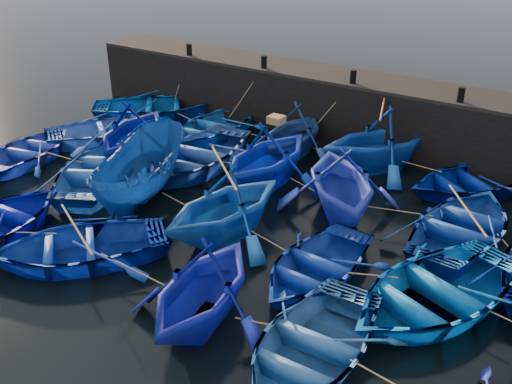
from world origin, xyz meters
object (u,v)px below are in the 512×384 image
Objects in this scene: boat_8 at (195,154)px; boat_13 at (31,150)px; boat_0 at (157,106)px; wooden_crate at (276,120)px.

boat_8 reaches higher than boat_13.
boat_13 is (-0.59, -6.15, -0.13)m from boat_0.
wooden_crate reaches higher than boat_8.
boat_0 is at bearing -108.69° from boat_13.
boat_0 is at bearing 159.95° from wooden_crate.
boat_8 is 1.30× the size of boat_13.
wooden_crate reaches higher than boat_0.
wooden_crate is (8.82, 3.15, 2.02)m from boat_13.
boat_13 is 8.75× the size of wooden_crate.
boat_8 is 11.39× the size of wooden_crate.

